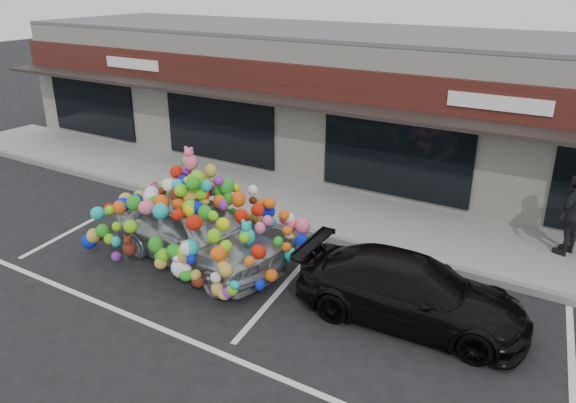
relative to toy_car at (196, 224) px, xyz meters
The scene contains 11 objects.
ground 1.10m from the toy_car, behind, with size 90.00×90.00×0.00m, color black.
shop_building 8.53m from the toy_car, 94.25° to the left, with size 24.00×7.20×4.31m.
sidewalk 4.10m from the toy_car, 98.96° to the left, with size 26.00×3.00×0.15m, color gray.
kerb 2.68m from the toy_car, 104.22° to the left, with size 26.00×0.18×0.16m, color slate.
parking_stripe_left 3.93m from the toy_car, behind, with size 0.12×4.40×0.01m, color silver.
parking_stripe_mid 2.36m from the toy_car, ahead, with size 0.12×4.40×0.01m, color silver.
parking_stripe_right 7.63m from the toy_car, ahead, with size 0.12×4.40×0.01m, color silver.
lane_line 2.85m from the toy_car, 59.48° to the right, with size 14.00×0.12×0.01m, color silver.
toy_car is the anchor object (origin of this frame).
black_sedan 4.81m from the toy_car, ahead, with size 4.21×1.71×1.22m, color black.
pedestrian_c 8.20m from the toy_car, 32.68° to the left, with size 0.45×1.09×1.86m, color #28252B.
Camera 1 is at (8.16, -8.33, 5.91)m, focal length 35.00 mm.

